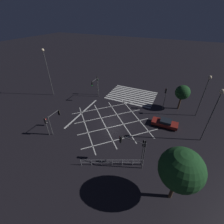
{
  "coord_description": "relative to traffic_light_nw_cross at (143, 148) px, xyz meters",
  "views": [
    {
      "loc": [
        -8.89,
        19.03,
        16.14
      ],
      "look_at": [
        0.0,
        0.0,
        1.92
      ],
      "focal_mm": 24.0,
      "sensor_mm": 36.0,
      "label": 1
    }
  ],
  "objects": [
    {
      "name": "ground_plane",
      "position": [
        7.12,
        -6.63,
        -3.02
      ],
      "size": [
        200.0,
        200.0,
        0.0
      ],
      "primitive_type": "plane",
      "color": "black"
    },
    {
      "name": "waiting_car",
      "position": [
        -1.46,
        -9.23,
        -2.46
      ],
      "size": [
        4.24,
        1.7,
        1.19
      ],
      "color": "maroon",
      "rests_on": "ground_plane"
    },
    {
      "name": "road_markings",
      "position": [
        7.42,
        -14.46,
        -3.02
      ],
      "size": [
        15.66,
        22.42,
        0.01
      ],
      "color": "silver",
      "rests_on": "ground_plane"
    },
    {
      "name": "pedestrian_railing",
      "position": [
        3.24,
        1.66,
        -2.36
      ],
      "size": [
        7.04,
        3.31,
        1.05
      ],
      "rotation": [
        0.0,
        0.0,
        -2.7
      ],
      "color": "#9EA0A5",
      "rests_on": "ground_plane"
    },
    {
      "name": "traffic_light_nw_cross",
      "position": [
        0.0,
        0.0,
        0.0
      ],
      "size": [
        0.36,
        0.39,
        4.24
      ],
      "rotation": [
        0.0,
        0.0,
        -1.57
      ],
      "color": "#424244",
      "rests_on": "ground_plane"
    },
    {
      "name": "traffic_light_nw_main",
      "position": [
        1.35,
        0.48,
        0.18
      ],
      "size": [
        3.19,
        0.36,
        4.31
      ],
      "color": "#424244",
      "rests_on": "ground_plane"
    },
    {
      "name": "street_lamp_east",
      "position": [
        -6.92,
        -8.01,
        3.44
      ],
      "size": [
        0.62,
        0.62,
        8.39
      ],
      "color": "#424244",
      "rests_on": "ground_plane"
    },
    {
      "name": "traffic_light_se_main",
      "position": [
        14.28,
        -14.36,
        0.15
      ],
      "size": [
        0.39,
        0.36,
        4.46
      ],
      "rotation": [
        0.0,
        0.0,
        3.14
      ],
      "color": "#424244",
      "rests_on": "ground_plane"
    },
    {
      "name": "street_tree_far",
      "position": [
        -3.86,
        2.57,
        1.59
      ],
      "size": [
        3.97,
        3.97,
        6.62
      ],
      "color": "#473323",
      "rests_on": "ground_plane"
    },
    {
      "name": "traffic_light_ne_main",
      "position": [
        14.45,
        0.75,
        -0.65
      ],
      "size": [
        0.39,
        0.36,
        3.32
      ],
      "rotation": [
        0.0,
        0.0,
        3.14
      ],
      "color": "#424244",
      "rests_on": "ground_plane"
    },
    {
      "name": "traffic_light_ne_cross",
      "position": [
        14.09,
        -0.86,
        -0.49
      ],
      "size": [
        0.36,
        2.47,
        3.46
      ],
      "rotation": [
        0.0,
        0.0,
        -1.57
      ],
      "color": "#424244",
      "rests_on": "ground_plane"
    },
    {
      "name": "street_lamp_far",
      "position": [
        -6.25,
        -14.75,
        2.71
      ],
      "size": [
        0.56,
        0.56,
        7.69
      ],
      "color": "#424244",
      "rests_on": "ground_plane"
    },
    {
      "name": "traffic_light_se_cross",
      "position": [
        13.73,
        -12.37,
        0.33
      ],
      "size": [
        0.36,
        2.58,
        4.56
      ],
      "rotation": [
        0.0,
        0.0,
        1.57
      ],
      "color": "#424244",
      "rests_on": "ground_plane"
    },
    {
      "name": "street_tree_near",
      "position": [
        -3.07,
        -15.92,
        0.51
      ],
      "size": [
        2.68,
        2.68,
        4.91
      ],
      "color": "#473323",
      "rests_on": "ground_plane"
    },
    {
      "name": "street_lamp_west",
      "position": [
        23.59,
        -9.93,
        4.2
      ],
      "size": [
        0.56,
        0.56,
        10.09
      ],
      "color": "#424244",
      "rests_on": "ground_plane"
    },
    {
      "name": "traffic_light_sw_main",
      "position": [
        -0.25,
        -14.33,
        0.18
      ],
      "size": [
        0.39,
        0.36,
        4.51
      ],
      "color": "#424244",
      "rests_on": "ground_plane"
    }
  ]
}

